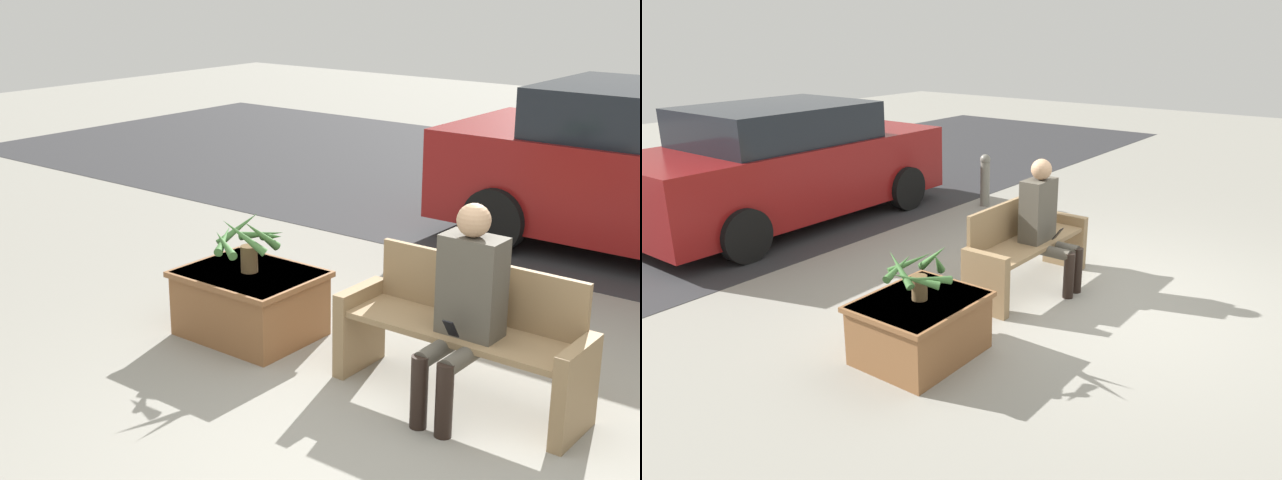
{
  "view_description": "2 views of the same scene",
  "coord_description": "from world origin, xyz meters",
  "views": [
    {
      "loc": [
        2.36,
        -3.82,
        2.63
      ],
      "look_at": [
        -1.26,
        0.71,
        0.84
      ],
      "focal_mm": 50.0,
      "sensor_mm": 36.0,
      "label": 1
    },
    {
      "loc": [
        -5.22,
        -2.29,
        2.5
      ],
      "look_at": [
        -1.03,
        0.85,
        0.71
      ],
      "focal_mm": 35.0,
      "sensor_mm": 36.0,
      "label": 2
    }
  ],
  "objects": [
    {
      "name": "person_seated",
      "position": [
        -0.05,
        0.57,
        0.72
      ],
      "size": [
        0.38,
        0.58,
        1.31
      ],
      "color": "#4C473D",
      "rests_on": "ground_plane"
    },
    {
      "name": "planter_box",
      "position": [
        -1.86,
        0.64,
        0.27
      ],
      "size": [
        0.97,
        0.79,
        0.49
      ],
      "color": "brown",
      "rests_on": "ground_plane"
    },
    {
      "name": "bench",
      "position": [
        -0.14,
        0.74,
        0.42
      ],
      "size": [
        1.62,
        0.48,
        0.87
      ],
      "color": "#8C704C",
      "rests_on": "ground_plane"
    },
    {
      "name": "potted_plant",
      "position": [
        -1.88,
        0.64,
        0.72
      ],
      "size": [
        0.55,
        0.56,
        0.46
      ],
      "color": "brown",
      "rests_on": "planter_box"
    },
    {
      "name": "ground_plane",
      "position": [
        0.0,
        0.0,
        0.0
      ],
      "size": [
        30.0,
        30.0,
        0.0
      ],
      "primitive_type": "plane",
      "color": "gray"
    }
  ]
}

